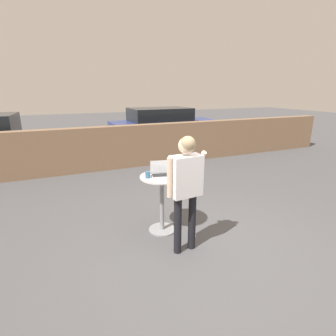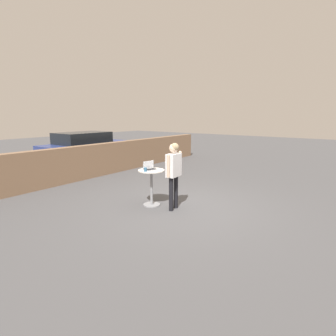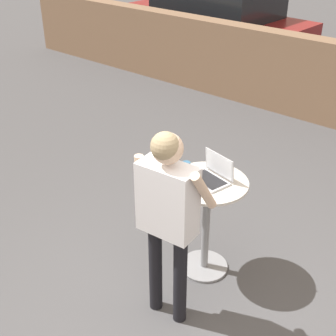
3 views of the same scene
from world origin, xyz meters
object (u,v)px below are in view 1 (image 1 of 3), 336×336
(parked_car_near_street, at_px, (163,127))
(laptop, at_px, (161,172))
(cafe_table, at_px, (162,195))
(coffee_mug, at_px, (148,175))
(standing_person, at_px, (186,180))

(parked_car_near_street, bearing_deg, laptop, -112.76)
(cafe_table, bearing_deg, parked_car_near_street, 67.31)
(cafe_table, height_order, laptop, laptop)
(laptop, bearing_deg, coffee_mug, -169.72)
(standing_person, bearing_deg, coffee_mug, 116.46)
(standing_person, distance_m, parked_car_near_street, 7.48)
(laptop, relative_size, parked_car_near_street, 0.09)
(coffee_mug, xyz_separation_m, standing_person, (0.32, -0.65, 0.08))
(cafe_table, xyz_separation_m, standing_person, (0.09, -0.65, 0.46))
(parked_car_near_street, bearing_deg, coffee_mug, -114.46)
(cafe_table, distance_m, standing_person, 0.80)
(laptop, distance_m, parked_car_near_street, 6.85)
(cafe_table, distance_m, coffee_mug, 0.45)
(coffee_mug, bearing_deg, laptop, 10.28)
(laptop, xyz_separation_m, standing_person, (0.08, -0.70, 0.08))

